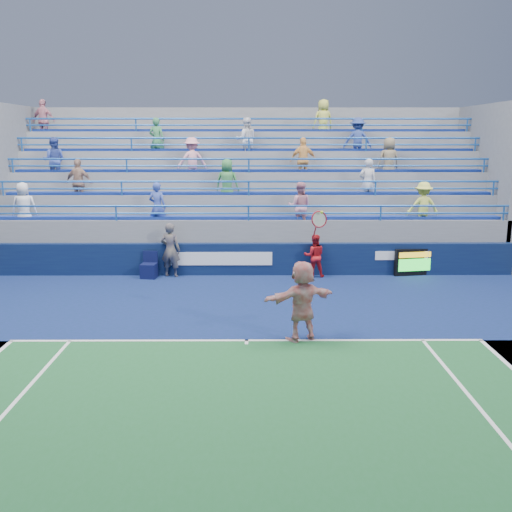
{
  "coord_description": "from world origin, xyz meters",
  "views": [
    {
      "loc": [
        0.15,
        -12.54,
        4.66
      ],
      "look_at": [
        0.23,
        2.5,
        1.5
      ],
      "focal_mm": 40.0,
      "sensor_mm": 36.0,
      "label": 1
    }
  ],
  "objects_px": {
    "tennis_player": "(302,301)",
    "serve_speed_board": "(414,262)",
    "ball_girl": "(314,256)",
    "judge_chair": "(149,270)",
    "line_judge": "(170,250)"
  },
  "relations": [
    {
      "from": "tennis_player",
      "to": "line_judge",
      "type": "height_order",
      "value": "tennis_player"
    },
    {
      "from": "serve_speed_board",
      "to": "judge_chair",
      "type": "relative_size",
      "value": 1.51
    },
    {
      "from": "line_judge",
      "to": "judge_chair",
      "type": "bearing_deg",
      "value": 26.92
    },
    {
      "from": "line_judge",
      "to": "ball_girl",
      "type": "distance_m",
      "value": 4.84
    },
    {
      "from": "judge_chair",
      "to": "line_judge",
      "type": "xyz_separation_m",
      "value": [
        0.71,
        0.18,
        0.64
      ]
    },
    {
      "from": "judge_chair",
      "to": "tennis_player",
      "type": "height_order",
      "value": "tennis_player"
    },
    {
      "from": "tennis_player",
      "to": "ball_girl",
      "type": "relative_size",
      "value": 2.09
    },
    {
      "from": "serve_speed_board",
      "to": "judge_chair",
      "type": "distance_m",
      "value": 8.96
    },
    {
      "from": "tennis_player",
      "to": "serve_speed_board",
      "type": "bearing_deg",
      "value": 55.31
    },
    {
      "from": "serve_speed_board",
      "to": "line_judge",
      "type": "height_order",
      "value": "line_judge"
    },
    {
      "from": "tennis_player",
      "to": "line_judge",
      "type": "relative_size",
      "value": 1.65
    },
    {
      "from": "judge_chair",
      "to": "ball_girl",
      "type": "xyz_separation_m",
      "value": [
        5.55,
        0.13,
        0.44
      ]
    },
    {
      "from": "line_judge",
      "to": "serve_speed_board",
      "type": "bearing_deg",
      "value": -166.27
    },
    {
      "from": "judge_chair",
      "to": "ball_girl",
      "type": "height_order",
      "value": "ball_girl"
    },
    {
      "from": "judge_chair",
      "to": "tennis_player",
      "type": "bearing_deg",
      "value": -52.33
    }
  ]
}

